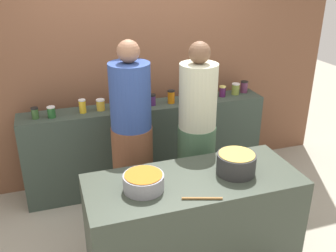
# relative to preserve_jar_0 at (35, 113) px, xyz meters

# --- Properties ---
(ground) EXTENTS (12.00, 12.00, 0.00)m
(ground) POSITION_rel_preserve_jar_0_xyz_m (1.15, -1.07, -1.05)
(ground) COLOR #A19B8B
(storefront_wall) EXTENTS (4.80, 0.12, 3.00)m
(storefront_wall) POSITION_rel_preserve_jar_0_xyz_m (1.15, 0.38, 0.45)
(storefront_wall) COLOR brown
(storefront_wall) RESTS_ON ground
(display_shelf) EXTENTS (2.70, 0.36, 0.99)m
(display_shelf) POSITION_rel_preserve_jar_0_xyz_m (1.15, 0.03, -0.55)
(display_shelf) COLOR #344138
(display_shelf) RESTS_ON ground
(prep_table) EXTENTS (1.70, 0.70, 0.87)m
(prep_table) POSITION_rel_preserve_jar_0_xyz_m (1.15, -1.37, -0.61)
(prep_table) COLOR #343C31
(prep_table) RESTS_ON ground
(preserve_jar_0) EXTENTS (0.07, 0.07, 0.12)m
(preserve_jar_0) POSITION_rel_preserve_jar_0_xyz_m (0.00, 0.00, 0.00)
(preserve_jar_0) COLOR #345729
(preserve_jar_0) RESTS_ON display_shelf
(preserve_jar_1) EXTENTS (0.08, 0.08, 0.12)m
(preserve_jar_1) POSITION_rel_preserve_jar_0_xyz_m (0.16, -0.02, -0.00)
(preserve_jar_1) COLOR #225426
(preserve_jar_1) RESTS_ON display_shelf
(preserve_jar_2) EXTENTS (0.07, 0.07, 0.14)m
(preserve_jar_2) POSITION_rel_preserve_jar_0_xyz_m (0.47, 0.01, 0.01)
(preserve_jar_2) COLOR gold
(preserve_jar_2) RESTS_ON display_shelf
(preserve_jar_3) EXTENTS (0.09, 0.09, 0.12)m
(preserve_jar_3) POSITION_rel_preserve_jar_0_xyz_m (0.65, 0.03, 0.00)
(preserve_jar_3) COLOR gold
(preserve_jar_3) RESTS_ON display_shelf
(preserve_jar_4) EXTENTS (0.08, 0.08, 0.11)m
(preserve_jar_4) POSITION_rel_preserve_jar_0_xyz_m (0.83, -0.02, -0.01)
(preserve_jar_4) COLOR red
(preserve_jar_4) RESTS_ON display_shelf
(preserve_jar_5) EXTENTS (0.08, 0.08, 0.13)m
(preserve_jar_5) POSITION_rel_preserve_jar_0_xyz_m (1.06, 0.04, 0.01)
(preserve_jar_5) COLOR #8F4A0D
(preserve_jar_5) RESTS_ON display_shelf
(preserve_jar_6) EXTENTS (0.08, 0.08, 0.12)m
(preserve_jar_6) POSITION_rel_preserve_jar_0_xyz_m (1.21, 0.01, 0.00)
(preserve_jar_6) COLOR #452158
(preserve_jar_6) RESTS_ON display_shelf
(preserve_jar_7) EXTENTS (0.08, 0.08, 0.15)m
(preserve_jar_7) POSITION_rel_preserve_jar_0_xyz_m (1.43, 0.01, 0.01)
(preserve_jar_7) COLOR #CB6C0F
(preserve_jar_7) RESTS_ON display_shelf
(preserve_jar_8) EXTENTS (0.08, 0.08, 0.11)m
(preserve_jar_8) POSITION_rel_preserve_jar_0_xyz_m (1.60, -0.04, -0.00)
(preserve_jar_8) COLOR #B23C1A
(preserve_jar_8) RESTS_ON display_shelf
(preserve_jar_9) EXTENTS (0.09, 0.09, 0.15)m
(preserve_jar_9) POSITION_rel_preserve_jar_0_xyz_m (1.91, 0.05, 0.01)
(preserve_jar_9) COLOR gold
(preserve_jar_9) RESTS_ON display_shelf
(preserve_jar_10) EXTENTS (0.08, 0.08, 0.13)m
(preserve_jar_10) POSITION_rel_preserve_jar_0_xyz_m (2.06, 0.03, 0.00)
(preserve_jar_10) COLOR #481846
(preserve_jar_10) RESTS_ON display_shelf
(preserve_jar_11) EXTENTS (0.09, 0.09, 0.13)m
(preserve_jar_11) POSITION_rel_preserve_jar_0_xyz_m (2.24, 0.05, 0.01)
(preserve_jar_11) COLOR olive
(preserve_jar_11) RESTS_ON display_shelf
(preserve_jar_12) EXTENTS (0.09, 0.09, 0.14)m
(preserve_jar_12) POSITION_rel_preserve_jar_0_xyz_m (2.37, 0.09, 0.01)
(preserve_jar_12) COLOR #582A47
(preserve_jar_12) RESTS_ON display_shelf
(cooking_pot_left) EXTENTS (0.30, 0.30, 0.13)m
(cooking_pot_left) POSITION_rel_preserve_jar_0_xyz_m (0.74, -1.39, -0.12)
(cooking_pot_left) COLOR gray
(cooking_pot_left) RESTS_ON prep_table
(cooking_pot_center) EXTENTS (0.31, 0.31, 0.17)m
(cooking_pot_center) POSITION_rel_preserve_jar_0_xyz_m (1.50, -1.39, -0.09)
(cooking_pot_center) COLOR #2D2D2D
(cooking_pot_center) RESTS_ON prep_table
(wooden_spoon) EXTENTS (0.28, 0.11, 0.02)m
(wooden_spoon) POSITION_rel_preserve_jar_0_xyz_m (1.10, -1.65, -0.17)
(wooden_spoon) COLOR #9E703D
(wooden_spoon) RESTS_ON prep_table
(cook_with_tongs) EXTENTS (0.39, 0.39, 1.82)m
(cook_with_tongs) POSITION_rel_preserve_jar_0_xyz_m (0.85, -0.53, -0.23)
(cook_with_tongs) COLOR brown
(cook_with_tongs) RESTS_ON ground
(cook_in_cap) EXTENTS (0.37, 0.37, 1.80)m
(cook_in_cap) POSITION_rel_preserve_jar_0_xyz_m (1.45, -0.69, -0.23)
(cook_in_cap) COLOR #416346
(cook_in_cap) RESTS_ON ground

